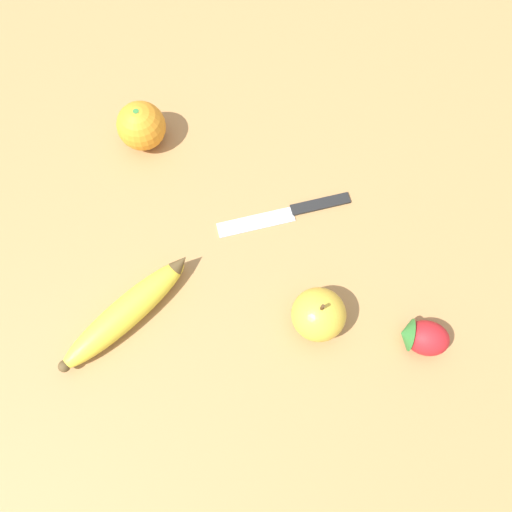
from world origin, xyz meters
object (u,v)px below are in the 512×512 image
object	(u,v)px
banana	(127,312)
apple	(319,314)
orange	(141,126)
paring_knife	(289,214)
strawberry	(423,337)

from	to	relation	value
banana	apple	distance (m)	0.24
banana	apple	xyz separation A→B (m)	(0.03, 0.24, 0.01)
orange	paring_knife	distance (m)	0.24
strawberry	paring_knife	world-z (taller)	strawberry
banana	strawberry	distance (m)	0.38
orange	strawberry	xyz separation A→B (m)	(0.34, 0.34, -0.01)
strawberry	apple	xyz separation A→B (m)	(-0.04, -0.13, 0.01)
paring_knife	banana	bearing A→B (deg)	110.42
banana	strawberry	world-z (taller)	strawberry
banana	apple	bearing A→B (deg)	-45.31
orange	apple	world-z (taller)	apple
apple	banana	bearing A→B (deg)	-97.52
apple	paring_knife	world-z (taller)	apple
orange	apple	size ratio (longest dim) A/B	0.93
orange	apple	bearing A→B (deg)	35.37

